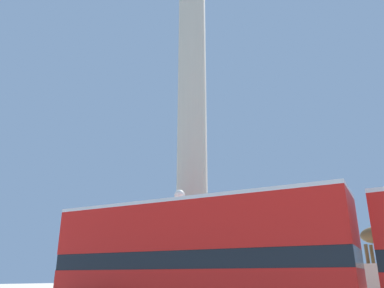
% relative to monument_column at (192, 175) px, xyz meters
% --- Properties ---
extents(monument_column, '(5.81, 5.81, 24.09)m').
position_rel_monument_column_xyz_m(monument_column, '(0.00, 0.00, 0.00)').
color(monument_column, '#ADA593').
rests_on(monument_column, ground_plane).
extents(bus_b, '(10.11, 2.89, 4.44)m').
position_rel_monument_column_xyz_m(bus_b, '(3.72, -6.80, -5.09)').
color(bus_b, red).
rests_on(bus_b, ground_plane).
extents(street_lamp, '(0.49, 0.49, 5.83)m').
position_rel_monument_column_xyz_m(street_lamp, '(1.23, -3.57, -3.93)').
color(street_lamp, black).
rests_on(street_lamp, ground_plane).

